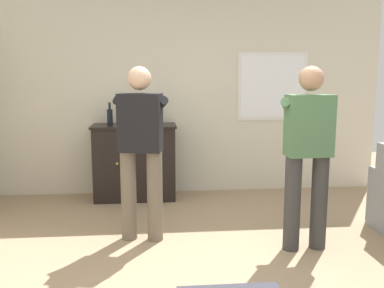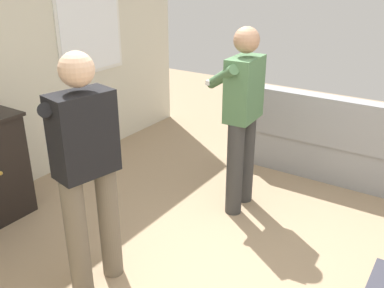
% 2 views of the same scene
% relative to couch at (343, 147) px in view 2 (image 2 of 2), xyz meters
% --- Properties ---
extents(ground, '(10.40, 10.40, 0.00)m').
position_rel_couch_xyz_m(ground, '(-2.00, 0.11, -0.35)').
color(ground, '#9E8466').
extents(wall_back_with_window, '(5.20, 0.15, 2.80)m').
position_rel_couch_xyz_m(wall_back_with_window, '(-1.97, 2.77, 1.05)').
color(wall_back_with_window, beige).
rests_on(wall_back_with_window, ground).
extents(couch, '(0.57, 2.48, 0.92)m').
position_rel_couch_xyz_m(couch, '(0.00, 0.00, 0.00)').
color(couch, gray).
rests_on(couch, ground).
extents(person_standing_left, '(0.55, 0.51, 1.68)m').
position_rel_couch_xyz_m(person_standing_left, '(-2.63, 1.02, 0.58)').
color(person_standing_left, '#6B6051').
rests_on(person_standing_left, ground).
extents(person_standing_right, '(0.56, 0.49, 1.68)m').
position_rel_couch_xyz_m(person_standing_right, '(-1.13, 0.65, 0.58)').
color(person_standing_right, '#383838').
rests_on(person_standing_right, ground).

